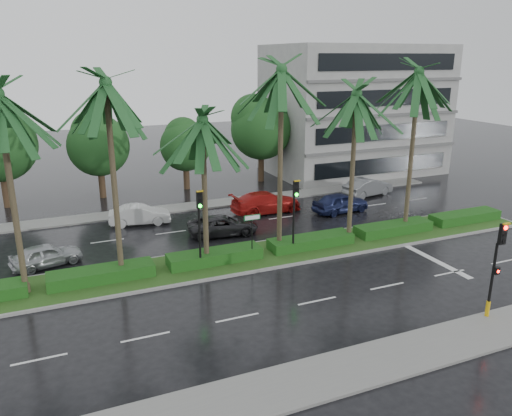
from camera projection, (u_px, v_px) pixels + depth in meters
name	position (u px, v px, depth m)	size (l,w,h in m)	color
ground	(272.00, 262.00, 27.70)	(120.00, 120.00, 0.00)	black
near_sidewalk	(386.00, 359.00, 18.71)	(40.00, 2.40, 0.12)	slate
far_sidewalk	(206.00, 205.00, 38.24)	(40.00, 2.00, 0.12)	slate
median	(265.00, 254.00, 28.55)	(36.00, 4.00, 0.15)	gray
hedge	(265.00, 248.00, 28.45)	(35.20, 1.40, 0.60)	#143F12
lane_markings	(323.00, 256.00, 28.46)	(34.00, 13.06, 0.01)	silver
palm_row	(243.00, 101.00, 25.57)	(26.30, 4.20, 10.96)	#3F3424
signal_near	(496.00, 266.00, 20.96)	(0.34, 0.45, 4.36)	black
signal_median_left	(200.00, 218.00, 25.58)	(0.34, 0.42, 4.36)	black
signal_median_right	(295.00, 206.00, 27.65)	(0.34, 0.42, 4.36)	black
street_sign	(252.00, 226.00, 27.12)	(0.95, 0.09, 2.60)	black
bg_trees	(179.00, 134.00, 41.61)	(33.13, 5.43, 7.85)	#3B2E1A
building	(354.00, 110.00, 48.17)	(16.00, 10.00, 12.00)	gray
car_silver	(46.00, 255.00, 27.01)	(3.71, 1.49, 1.26)	#A6A9AE
car_white	(140.00, 215.00, 33.78)	(4.06, 1.42, 1.34)	silver
car_darkgrey	(223.00, 225.00, 31.83)	(4.48, 2.06, 1.24)	#242427
car_red	(266.00, 202.00, 36.35)	(5.26, 2.14, 1.53)	#A71412
car_blue	(340.00, 203.00, 36.37)	(4.29, 1.72, 1.46)	#171F47
car_grey	(368.00, 187.00, 40.69)	(4.46, 1.56, 1.47)	slate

